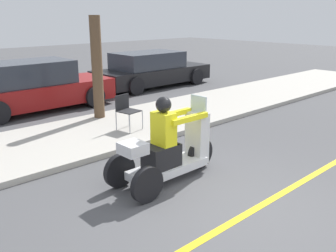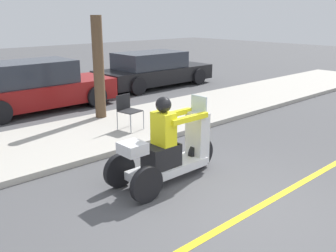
{
  "view_description": "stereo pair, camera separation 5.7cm",
  "coord_description": "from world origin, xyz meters",
  "px_view_note": "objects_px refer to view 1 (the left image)",
  "views": [
    {
      "loc": [
        -4.09,
        -2.75,
        2.77
      ],
      "look_at": [
        -0.06,
        1.61,
        0.98
      ],
      "focal_mm": 40.0,
      "sensor_mm": 36.0,
      "label": 1
    },
    {
      "loc": [
        -4.04,
        -2.79,
        2.77
      ],
      "look_at": [
        -0.06,
        1.61,
        0.98
      ],
      "focal_mm": 40.0,
      "sensor_mm": 36.0,
      "label": 2
    }
  ],
  "objects_px": {
    "folding_chair_set_back": "(126,108)",
    "parked_car_lot_left": "(34,87)",
    "motorcycle_trike": "(169,151)",
    "tree_trunk": "(97,68)",
    "parked_car_lot_right": "(151,70)"
  },
  "relations": [
    {
      "from": "folding_chair_set_back",
      "to": "parked_car_lot_right",
      "type": "height_order",
      "value": "parked_car_lot_right"
    },
    {
      "from": "tree_trunk",
      "to": "parked_car_lot_left",
      "type": "bearing_deg",
      "value": 107.45
    },
    {
      "from": "motorcycle_trike",
      "to": "parked_car_lot_right",
      "type": "distance_m",
      "value": 8.81
    },
    {
      "from": "folding_chair_set_back",
      "to": "parked_car_lot_left",
      "type": "height_order",
      "value": "parked_car_lot_left"
    },
    {
      "from": "parked_car_lot_right",
      "to": "tree_trunk",
      "type": "height_order",
      "value": "tree_trunk"
    },
    {
      "from": "parked_car_lot_right",
      "to": "motorcycle_trike",
      "type": "bearing_deg",
      "value": -128.32
    },
    {
      "from": "motorcycle_trike",
      "to": "parked_car_lot_right",
      "type": "bearing_deg",
      "value": 51.68
    },
    {
      "from": "folding_chair_set_back",
      "to": "parked_car_lot_right",
      "type": "xyz_separation_m",
      "value": [
        4.41,
        4.29,
        0.02
      ]
    },
    {
      "from": "parked_car_lot_left",
      "to": "tree_trunk",
      "type": "distance_m",
      "value": 2.57
    },
    {
      "from": "parked_car_lot_right",
      "to": "folding_chair_set_back",
      "type": "bearing_deg",
      "value": -135.8
    },
    {
      "from": "parked_car_lot_right",
      "to": "parked_car_lot_left",
      "type": "bearing_deg",
      "value": -173.35
    },
    {
      "from": "folding_chair_set_back",
      "to": "parked_car_lot_right",
      "type": "distance_m",
      "value": 6.15
    },
    {
      "from": "motorcycle_trike",
      "to": "parked_car_lot_left",
      "type": "bearing_deg",
      "value": 86.14
    },
    {
      "from": "motorcycle_trike",
      "to": "tree_trunk",
      "type": "distance_m",
      "value": 4.24
    },
    {
      "from": "parked_car_lot_left",
      "to": "motorcycle_trike",
      "type": "bearing_deg",
      "value": -93.86
    }
  ]
}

